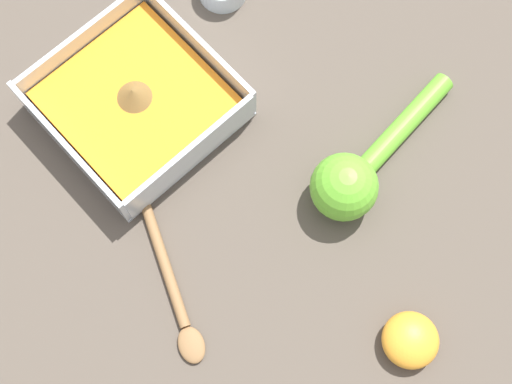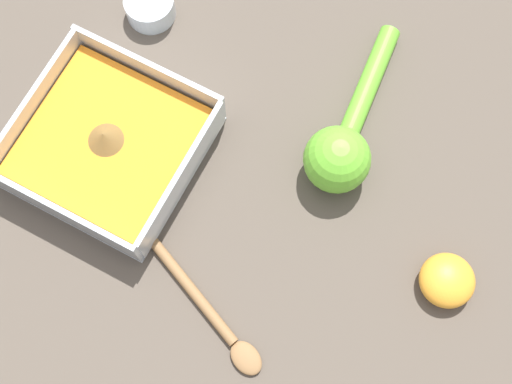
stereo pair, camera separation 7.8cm
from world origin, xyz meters
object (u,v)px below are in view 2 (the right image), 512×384
Objects in this scene: square_dish at (110,146)px; spice_bowl at (150,7)px; lemon_squeezer at (343,146)px; lemon_half at (447,280)px; wooden_spoon at (212,315)px.

square_dish reaches higher than spice_bowl.
lemon_squeezer reaches higher than spice_bowl.
lemon_half is (-0.40, -0.04, -0.00)m from square_dish.
spice_bowl is 0.27× the size of lemon_squeezer.
lemon_squeezer reaches higher than square_dish.
lemon_squeezer is (-0.23, -0.12, 0.01)m from square_dish.
spice_bowl is at bearing -73.40° from square_dish.
wooden_spoon is at bearing -15.40° from lemon_squeezer.
lemon_half is 0.26m from wooden_spoon.
lemon_squeezer is 3.73× the size of lemon_half.
square_dish is 0.22m from wooden_spoon.
lemon_squeezer is at bearing -26.02° from lemon_half.
lemon_half reaches higher than spice_bowl.
lemon_squeezer is at bearing 102.40° from wooden_spoon.
square_dish is 0.86× the size of lemon_squeezer.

